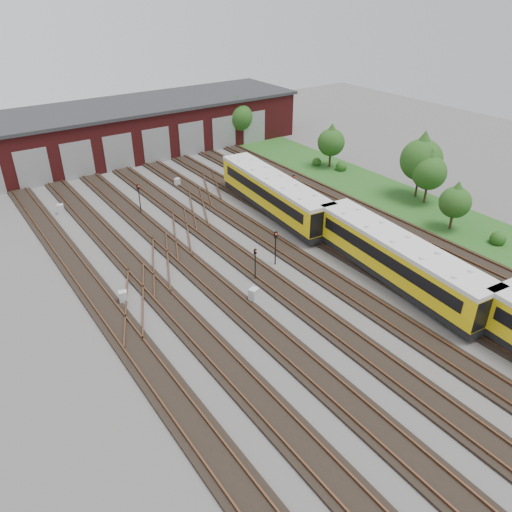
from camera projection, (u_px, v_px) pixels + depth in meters
ground at (313, 289)px, 38.40m from camera, size 120.00×120.00×0.00m
track_network at (306, 285)px, 38.68m from camera, size 30.40×70.00×0.33m
maintenance_shed at (115, 131)px, 65.33m from camera, size 51.00×12.50×6.35m
grass_verge at (385, 194)px, 54.96m from camera, size 8.00×55.00×0.05m
metro_train at (398, 259)px, 38.33m from camera, size 4.46×48.77×3.42m
signal_mast_0 at (255, 261)px, 38.67m from camera, size 0.25×0.24×2.80m
signal_mast_1 at (276, 244)px, 40.76m from camera, size 0.30×0.28×3.03m
signal_mast_2 at (139, 196)px, 49.30m from camera, size 0.27×0.26×3.21m
signal_mast_3 at (293, 186)px, 51.72m from camera, size 0.27×0.25×3.15m
relay_cabinet_0 at (123, 297)px, 36.58m from camera, size 0.71×0.64×1.01m
relay_cabinet_1 at (61, 209)px, 50.23m from camera, size 0.73×0.67×1.01m
relay_cabinet_2 at (254, 295)px, 36.71m from camera, size 0.82×0.74×1.13m
relay_cabinet_3 at (177, 182)px, 56.74m from camera, size 0.62×0.54×0.94m
relay_cabinet_4 at (324, 220)px, 48.07m from camera, size 0.62×0.52×1.00m
tree_0 at (238, 113)px, 69.20m from camera, size 4.02×4.02×6.65m
tree_1 at (331, 139)px, 60.87m from camera, size 3.33×3.33×5.52m
tree_2 at (422, 155)px, 51.97m from camera, size 4.40×4.40×7.30m
tree_3 at (456, 199)px, 45.89m from camera, size 2.93×2.93×4.86m
tree_4 at (430, 169)px, 51.02m from camera, size 3.55×3.55×5.87m
bush_0 at (498, 237)px, 44.54m from camera, size 1.40×1.40×1.40m
bush_1 at (317, 161)px, 62.88m from camera, size 1.14×1.14×1.14m
bush_2 at (341, 165)px, 61.15m from camera, size 1.36×1.36×1.36m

